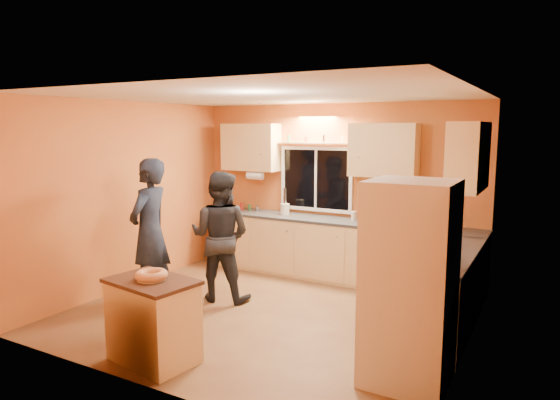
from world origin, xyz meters
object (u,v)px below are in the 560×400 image
Objects in this scene: refrigerator at (410,283)px; person_center at (220,236)px; person_right at (403,254)px; island at (153,320)px; person_left at (150,231)px.

refrigerator is 1.07× the size of person_center.
refrigerator reaches higher than person_right.
person_center is (-0.47, 1.76, 0.43)m from island.
person_left is at bearing 172.59° from refrigerator.
person_right is (3.05, 0.78, -0.09)m from person_left.
person_center is (0.73, 0.51, -0.09)m from person_left.
person_center is (-2.70, 0.96, -0.06)m from refrigerator.
person_left reaches higher than person_center.
person_left is 1.10× the size of person_center.
person_left is at bearing 134.43° from person_right.
island is 1.81m from person_left.
person_center is at bearing 160.49° from refrigerator.
refrigerator is 0.97× the size of person_left.
refrigerator reaches higher than person_center.
person_right is at bearing 173.35° from person_center.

